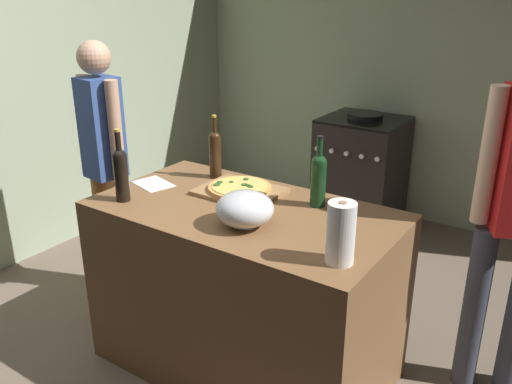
{
  "coord_description": "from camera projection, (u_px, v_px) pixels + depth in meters",
  "views": [
    {
      "loc": [
        1.51,
        -1.24,
        1.86
      ],
      "look_at": [
        0.17,
        0.73,
        0.94
      ],
      "focal_mm": 37.6,
      "sensor_mm": 36.0,
      "label": 1
    }
  ],
  "objects": [
    {
      "name": "mixing_bowl",
      "position": [
        245.0,
        209.0,
        2.29
      ],
      "size": [
        0.25,
        0.25,
        0.16
      ],
      "color": "#B2B2B7",
      "rests_on": "counter"
    },
    {
      "name": "pizza",
      "position": [
        240.0,
        187.0,
        2.67
      ],
      "size": [
        0.32,
        0.32,
        0.03
      ],
      "color": "tan",
      "rests_on": "cutting_board"
    },
    {
      "name": "wine_bottle_dark",
      "position": [
        121.0,
        172.0,
        2.54
      ],
      "size": [
        0.07,
        0.07,
        0.35
      ],
      "color": "black",
      "rests_on": "counter"
    },
    {
      "name": "cutting_board",
      "position": [
        240.0,
        191.0,
        2.67
      ],
      "size": [
        0.4,
        0.32,
        0.02
      ],
      "primitive_type": "cube",
      "color": "#9E7247",
      "rests_on": "counter"
    },
    {
      "name": "wine_bottle_green",
      "position": [
        318.0,
        177.0,
        2.48
      ],
      "size": [
        0.07,
        0.07,
        0.34
      ],
      "color": "#143819",
      "rests_on": "counter"
    },
    {
      "name": "recipe_sheet",
      "position": [
        153.0,
        184.0,
        2.8
      ],
      "size": [
        0.24,
        0.2,
        0.0
      ],
      "primitive_type": "cube",
      "rotation": [
        0.0,
        0.0,
        -0.28
      ],
      "color": "white",
      "rests_on": "counter"
    },
    {
      "name": "stove",
      "position": [
        361.0,
        171.0,
        4.34
      ],
      "size": [
        0.62,
        0.6,
        0.92
      ],
      "color": "black",
      "rests_on": "ground_plane"
    },
    {
      "name": "kitchen_wall_left",
      "position": [
        92.0,
        63.0,
        4.08
      ],
      "size": [
        0.1,
        3.58,
        2.6
      ],
      "primitive_type": "cube",
      "color": "#99A889",
      "rests_on": "ground_plane"
    },
    {
      "name": "ground_plane",
      "position": [
        299.0,
        285.0,
        3.57
      ],
      "size": [
        4.22,
        3.58,
        0.02
      ],
      "primitive_type": "cube",
      "color": "#6B5B4C"
    },
    {
      "name": "paper_towel_roll",
      "position": [
        341.0,
        233.0,
        1.97
      ],
      "size": [
        0.11,
        0.11,
        0.25
      ],
      "color": "white",
      "rests_on": "counter"
    },
    {
      "name": "wine_bottle_clear",
      "position": [
        215.0,
        152.0,
        2.85
      ],
      "size": [
        0.06,
        0.06,
        0.34
      ],
      "color": "#331E0F",
      "rests_on": "counter"
    },
    {
      "name": "kitchen_wall_rear",
      "position": [
        400.0,
        59.0,
        4.28
      ],
      "size": [
        4.22,
        0.1,
        2.6
      ],
      "primitive_type": "cube",
      "color": "#99A889",
      "rests_on": "ground_plane"
    },
    {
      "name": "person_in_stripes",
      "position": [
        105.0,
        158.0,
        3.19
      ],
      "size": [
        0.36,
        0.22,
        1.58
      ],
      "color": "#D88C4C",
      "rests_on": "ground_plane"
    },
    {
      "name": "counter",
      "position": [
        245.0,
        291.0,
        2.66
      ],
      "size": [
        1.43,
        0.79,
        0.89
      ],
      "primitive_type": "cube",
      "color": "brown",
      "rests_on": "ground_plane"
    }
  ]
}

